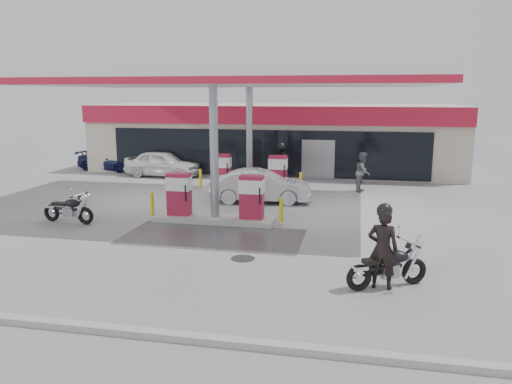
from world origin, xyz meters
TOP-DOWN VIEW (x-y plane):
  - ground at (0.00, 0.00)m, footprint 90.00×90.00m
  - wet_patch at (0.50, 0.00)m, footprint 6.00×3.00m
  - drain_cover at (2.00, -2.00)m, footprint 0.70×0.70m
  - kerb at (0.00, -7.00)m, footprint 28.00×0.25m
  - store_building at (0.01, 15.94)m, footprint 22.00×8.22m
  - canopy at (0.00, 5.00)m, footprint 16.00×10.02m
  - pump_island_near at (0.00, 2.00)m, footprint 5.14×1.30m
  - pump_island_far at (0.00, 8.00)m, footprint 5.14×1.30m
  - main_motorcycle at (6.00, -3.37)m, footprint 2.01×1.24m
  - biker_main at (5.83, -3.47)m, footprint 0.77×0.55m
  - parked_motorcycle at (-5.20, 0.66)m, footprint 2.15×0.82m
  - sedan_white at (-5.81, 11.20)m, footprint 4.51×2.14m
  - attendant at (5.42, 9.00)m, footprint 0.91×1.07m
  - hatchback_silver at (1.02, 5.60)m, footprint 4.48×2.00m
  - parked_car_left at (-10.00, 12.76)m, footprint 4.19×2.21m
  - parked_car_right at (7.44, 14.00)m, footprint 4.90×3.17m
  - biker_walking at (1.21, 10.20)m, footprint 1.29×0.96m

SIDE VIEW (x-z plane):
  - ground at x=0.00m, z-range 0.00..0.00m
  - wet_patch at x=0.50m, z-range 0.00..0.00m
  - drain_cover at x=2.00m, z-range 0.00..0.01m
  - kerb at x=0.00m, z-range 0.00..0.15m
  - parked_motorcycle at x=-5.20m, z-range -0.06..1.04m
  - main_motorcycle at x=6.00m, z-range -0.06..1.07m
  - parked_car_left at x=-10.00m, z-range 0.00..1.16m
  - parked_car_right at x=7.44m, z-range 0.00..1.25m
  - pump_island_near at x=0.00m, z-range -0.18..1.60m
  - pump_island_far at x=0.00m, z-range -0.18..1.60m
  - hatchback_silver at x=1.02m, z-range 0.00..1.43m
  - sedan_white at x=-5.81m, z-range 0.00..1.49m
  - attendant at x=5.42m, z-range 0.00..1.93m
  - biker_main at x=5.83m, z-range 0.00..2.01m
  - biker_walking at x=1.21m, z-range 0.00..2.04m
  - store_building at x=0.01m, z-range 0.01..4.01m
  - canopy at x=0.00m, z-range 2.51..8.02m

